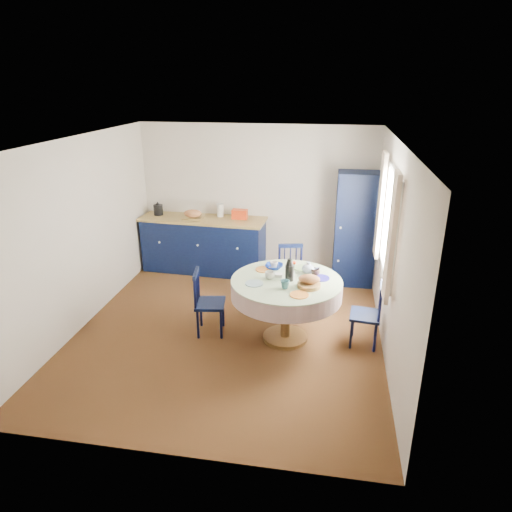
{
  "coord_description": "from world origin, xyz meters",
  "views": [
    {
      "loc": [
        1.25,
        -5.26,
        3.17
      ],
      "look_at": [
        0.33,
        0.2,
        1.01
      ],
      "focal_mm": 32.0,
      "sensor_mm": 36.0,
      "label": 1
    }
  ],
  "objects": [
    {
      "name": "ceiling",
      "position": [
        0.0,
        0.0,
        2.5
      ],
      "size": [
        4.5,
        4.5,
        0.0
      ],
      "primitive_type": "plane",
      "rotation": [
        3.14,
        0.0,
        0.0
      ],
      "color": "white",
      "rests_on": "wall_back"
    },
    {
      "name": "chair_far",
      "position": [
        0.73,
        0.92,
        0.46
      ],
      "size": [
        0.47,
        0.45,
        0.9
      ],
      "rotation": [
        0.0,
        0.0,
        0.19
      ],
      "color": "black",
      "rests_on": "floor"
    },
    {
      "name": "dining_table",
      "position": [
        0.77,
        -0.11,
        0.71
      ],
      "size": [
        1.39,
        1.39,
        1.12
      ],
      "color": "brown",
      "rests_on": "floor"
    },
    {
      "name": "kitchen_counter",
      "position": [
        -0.89,
        1.96,
        0.49
      ],
      "size": [
        2.17,
        0.78,
        1.2
      ],
      "rotation": [
        0.0,
        0.0,
        -0.05
      ],
      "color": "black",
      "rests_on": "floor"
    },
    {
      "name": "floor",
      "position": [
        0.0,
        0.0,
        0.0
      ],
      "size": [
        4.5,
        4.5,
        0.0
      ],
      "primitive_type": "plane",
      "color": "black",
      "rests_on": "ground"
    },
    {
      "name": "cobalt_bowl",
      "position": [
        0.56,
        0.23,
        0.87
      ],
      "size": [
        0.23,
        0.23,
        0.06
      ],
      "primitive_type": "imported",
      "color": "navy",
      "rests_on": "dining_table"
    },
    {
      "name": "mug_b",
      "position": [
        0.77,
        -0.35,
        0.89
      ],
      "size": [
        0.11,
        0.11,
        0.1
      ],
      "primitive_type": "imported",
      "color": "#336770",
      "rests_on": "dining_table"
    },
    {
      "name": "pantry_cabinet",
      "position": [
        1.66,
        1.85,
        0.92
      ],
      "size": [
        0.65,
        0.48,
        1.84
      ],
      "rotation": [
        0.0,
        0.0,
        0.02
      ],
      "color": "black",
      "rests_on": "floor"
    },
    {
      "name": "chair_right",
      "position": [
        1.8,
        -0.06,
        0.43
      ],
      "size": [
        0.4,
        0.42,
        0.85
      ],
      "rotation": [
        0.0,
        0.0,
        -1.68
      ],
      "color": "black",
      "rests_on": "floor"
    },
    {
      "name": "wall_back",
      "position": [
        0.0,
        2.25,
        1.25
      ],
      "size": [
        4.0,
        0.02,
        2.5
      ],
      "primitive_type": "cube",
      "color": "beige",
      "rests_on": "floor"
    },
    {
      "name": "chair_left",
      "position": [
        -0.27,
        -0.11,
        0.45
      ],
      "size": [
        0.43,
        0.45,
        0.88
      ],
      "rotation": [
        0.0,
        0.0,
        1.72
      ],
      "color": "black",
      "rests_on": "floor"
    },
    {
      "name": "wall_left",
      "position": [
        -2.0,
        0.0,
        1.25
      ],
      "size": [
        0.02,
        4.5,
        2.5
      ],
      "primitive_type": "cube",
      "color": "beige",
      "rests_on": "floor"
    },
    {
      "name": "mug_d",
      "position": [
        0.56,
        0.23,
        0.89
      ],
      "size": [
        0.1,
        0.1,
        0.09
      ],
      "primitive_type": "imported",
      "color": "silver",
      "rests_on": "dining_table"
    },
    {
      "name": "wall_right",
      "position": [
        2.0,
        0.0,
        1.25
      ],
      "size": [
        0.02,
        4.5,
        2.5
      ],
      "primitive_type": "cube",
      "color": "beige",
      "rests_on": "floor"
    },
    {
      "name": "mug_a",
      "position": [
        0.55,
        -0.11,
        0.89
      ],
      "size": [
        0.12,
        0.12,
        0.09
      ],
      "primitive_type": "imported",
      "color": "silver",
      "rests_on": "dining_table"
    },
    {
      "name": "mug_c",
      "position": [
        1.11,
        0.1,
        0.89
      ],
      "size": [
        0.11,
        0.11,
        0.09
      ],
      "primitive_type": "imported",
      "color": "black",
      "rests_on": "dining_table"
    },
    {
      "name": "window",
      "position": [
        1.95,
        0.3,
        1.52
      ],
      "size": [
        0.1,
        1.74,
        1.45
      ],
      "color": "white",
      "rests_on": "wall_right"
    }
  ]
}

